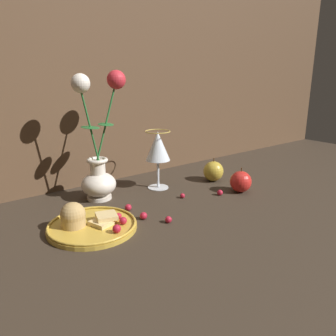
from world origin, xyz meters
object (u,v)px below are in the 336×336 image
Objects in this scene: vase at (99,159)px; apple_beside_vase at (213,171)px; plate_with_pastries at (88,223)px; wine_glass at (158,148)px; apple_near_glass at (241,182)px.

apple_beside_vase is (0.38, -0.08, -0.09)m from vase.
plate_with_pastries is 1.13× the size of wine_glass.
vase is 1.74× the size of plate_with_pastries.
plate_with_pastries is at bearing -155.41° from wine_glass.
apple_beside_vase is (0.19, -0.06, -0.10)m from wine_glass.
plate_with_pastries is at bearing 174.28° from apple_near_glass.
apple_near_glass is (-0.01, -0.13, -0.00)m from apple_beside_vase.
vase is 4.52× the size of apple_beside_vase.
plate_with_pastries is 2.60× the size of apple_beside_vase.
wine_glass is at bearing 163.26° from apple_beside_vase.
plate_with_pastries is (-0.11, -0.16, -0.10)m from vase.
apple_near_glass is (0.37, -0.21, -0.09)m from vase.
wine_glass is (0.19, -0.02, 0.01)m from vase.
apple_near_glass is at bearing -5.72° from plate_with_pastries.
wine_glass is 0.28m from apple_near_glass.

